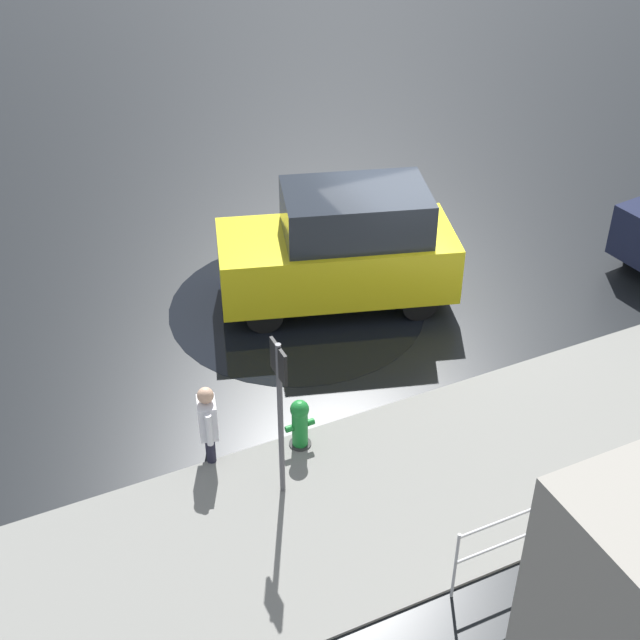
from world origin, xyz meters
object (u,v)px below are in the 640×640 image
(moving_hatchback, at_px, (341,248))
(pedestrian, at_px, (208,420))
(sign_post, at_px, (280,399))
(fire_hydrant, at_px, (300,425))

(moving_hatchback, distance_m, pedestrian, 4.33)
(sign_post, bearing_deg, pedestrian, -57.24)
(fire_hydrant, height_order, sign_post, sign_post)
(pedestrian, xyz_separation_m, sign_post, (-0.64, 0.99, 0.90))
(pedestrian, height_order, sign_post, sign_post)
(moving_hatchback, xyz_separation_m, fire_hydrant, (2.13, 3.06, -0.63))
(fire_hydrant, bearing_deg, sign_post, 51.07)
(pedestrian, distance_m, sign_post, 1.48)
(moving_hatchback, xyz_separation_m, pedestrian, (3.33, 2.75, -0.34))
(fire_hydrant, distance_m, pedestrian, 1.27)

